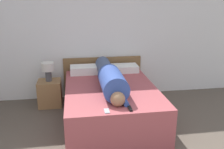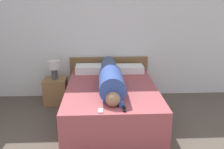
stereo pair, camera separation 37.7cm
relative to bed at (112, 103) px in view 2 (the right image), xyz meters
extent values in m
cube|color=white|center=(-0.03, 1.15, 1.01)|extent=(5.83, 0.06, 2.60)
cube|color=#A84C51|center=(0.00, 0.00, 0.00)|extent=(1.43, 1.99, 0.59)
cube|color=brown|center=(0.00, 1.08, 0.11)|extent=(1.55, 0.04, 0.82)
cube|color=olive|center=(-1.03, 0.75, -0.05)|extent=(0.42, 0.39, 0.49)
cylinder|color=#4C4C51|center=(-1.03, 0.75, 0.29)|extent=(0.11, 0.11, 0.20)
cylinder|color=silver|center=(-1.03, 0.75, 0.46)|extent=(0.23, 0.23, 0.15)
sphere|color=#936B4C|center=(-0.02, -0.75, 0.39)|extent=(0.20, 0.20, 0.20)
cylinder|color=#334C99|center=(-0.02, -0.32, 0.48)|extent=(0.36, 0.75, 0.36)
cylinder|color=#47567A|center=(-0.02, 0.50, 0.43)|extent=(0.27, 0.89, 0.27)
cylinder|color=#334C99|center=(0.09, -0.70, 0.33)|extent=(0.07, 0.22, 0.07)
cube|color=white|center=(-0.34, 0.79, 0.36)|extent=(0.59, 0.33, 0.14)
cube|color=white|center=(0.36, 0.79, 0.36)|extent=(0.56, 0.33, 0.13)
cube|color=black|center=(0.12, -0.86, 0.31)|extent=(0.04, 0.15, 0.02)
cube|color=#B2B7BC|center=(-0.18, -0.88, 0.30)|extent=(0.06, 0.13, 0.01)
camera|label=1|loc=(-0.56, -3.71, 1.68)|focal=40.00mm
camera|label=2|loc=(-0.18, -3.75, 1.68)|focal=40.00mm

